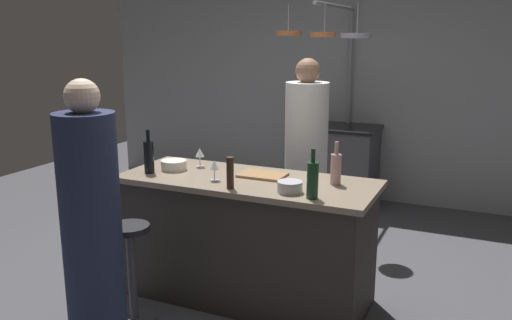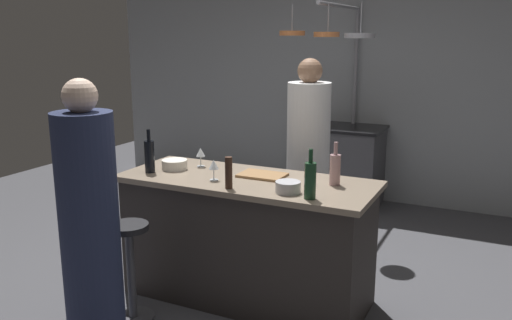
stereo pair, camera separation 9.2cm
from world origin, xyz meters
The scene contains 17 objects.
ground_plane centered at (0.00, 0.00, 0.00)m, with size 9.00×9.00×0.00m, color #4C4C51.
back_wall centered at (0.00, 2.85, 1.30)m, with size 6.40×0.16×2.60m, color #9EA3A8.
kitchen_island centered at (0.00, 0.00, 0.45)m, with size 1.80×0.72×0.90m.
stove_range centered at (0.00, 2.45, 0.45)m, with size 0.80×0.64×0.89m.
chef centered at (0.12, 0.91, 0.79)m, with size 0.36×0.36×1.69m.
bar_stool_left centered at (-0.55, -0.62, 0.38)m, with size 0.28×0.28×0.68m.
guest_left centered at (-0.55, -0.96, 0.76)m, with size 0.35×0.35×1.64m.
overhead_pot_rack centered at (0.03, 1.93, 1.68)m, with size 0.90×1.34×2.17m.
cutting_board centered at (0.07, 0.10, 0.91)m, with size 0.32×0.22×0.02m, color #997047.
pepper_mill centered at (0.01, -0.27, 1.01)m, with size 0.05×0.05×0.21m, color #382319.
wine_bottle_dark centered at (-0.71, -0.15, 1.02)m, with size 0.07×0.07×0.32m.
wine_bottle_green centered at (0.56, -0.25, 1.02)m, with size 0.07×0.07×0.31m.
wine_bottle_rose centered at (0.60, 0.11, 1.01)m, with size 0.07×0.07×0.29m.
wine_glass_near_left_guest centered at (-0.18, -0.15, 1.01)m, with size 0.07×0.07×0.15m.
wine_glass_by_chef centered at (-0.47, 0.15, 1.01)m, with size 0.07×0.07×0.15m.
mixing_bowl_steel centered at (0.39, -0.19, 0.94)m, with size 0.16×0.16×0.07m, color #B7B7BC.
mixing_bowl_ceramic centered at (-0.60, 0.00, 0.94)m, with size 0.19×0.19×0.07m, color silver.
Camera 1 is at (1.53, -3.23, 1.87)m, focal length 37.42 mm.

